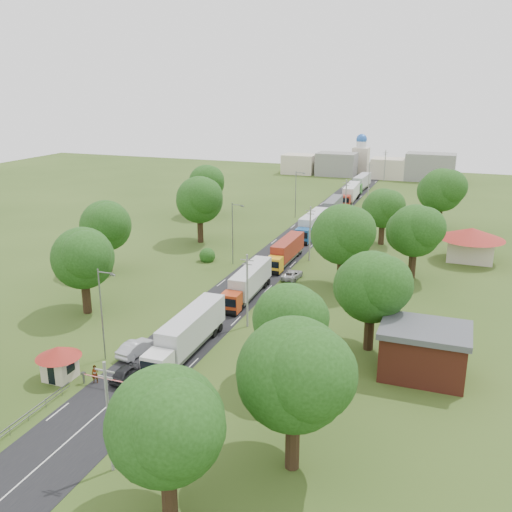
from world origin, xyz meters
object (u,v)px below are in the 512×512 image
at_px(pedestrian_near, 95,374).
at_px(car_lane_front, 127,373).
at_px(truck_0, 188,333).
at_px(car_lane_mid, 136,348).
at_px(info_sign, 328,223).
at_px(guard_booth, 59,359).
at_px(boom_barrier, 111,381).

bearing_deg(pedestrian_near, car_lane_front, 3.69).
bearing_deg(truck_0, car_lane_mid, -153.13).
height_order(info_sign, car_lane_front, info_sign).
xyz_separation_m(info_sign, car_lane_front, (-6.24, -57.85, -2.29)).
xyz_separation_m(guard_booth, truck_0, (9.17, 9.52, 0.06)).
height_order(guard_booth, info_sign, info_sign).
bearing_deg(boom_barrier, car_lane_mid, 103.21).
relative_size(info_sign, car_lane_front, 0.98).
relative_size(car_lane_mid, pedestrian_near, 2.66).
distance_m(guard_booth, car_lane_front, 6.68).
height_order(truck_0, car_lane_mid, truck_0).
height_order(guard_booth, car_lane_mid, guard_booth).
bearing_deg(boom_barrier, pedestrian_near, 166.86).
relative_size(boom_barrier, car_lane_mid, 1.91).
bearing_deg(guard_booth, car_lane_front, 19.20).
distance_m(info_sign, car_lane_front, 58.23).
bearing_deg(car_lane_front, car_lane_mid, -66.12).
bearing_deg(guard_booth, car_lane_mid, 59.04).
bearing_deg(info_sign, guard_booth, -101.68).
xyz_separation_m(info_sign, pedestrian_near, (-8.70, -59.50, -2.09)).
height_order(boom_barrier, guard_booth, guard_booth).
relative_size(info_sign, truck_0, 0.27).
bearing_deg(car_lane_mid, pedestrian_near, 93.02).
relative_size(boom_barrier, guard_booth, 2.10).
relative_size(guard_booth, info_sign, 1.07).
distance_m(boom_barrier, car_lane_mid, 7.19).
relative_size(info_sign, car_lane_mid, 0.85).
bearing_deg(car_lane_mid, guard_booth, 66.46).
bearing_deg(boom_barrier, info_sign, 83.76).
bearing_deg(car_lane_mid, boom_barrier, 110.62).
xyz_separation_m(guard_booth, pedestrian_near, (3.70, 0.50, -1.26)).
bearing_deg(guard_booth, pedestrian_near, 7.71).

